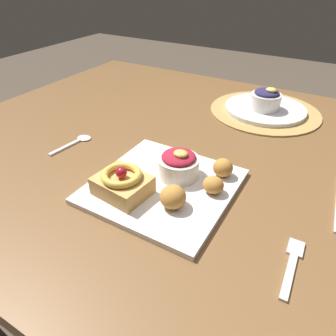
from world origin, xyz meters
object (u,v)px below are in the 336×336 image
at_px(fritter_back, 213,185).
at_px(spoon, 76,142).
at_px(front_plate, 163,186).
at_px(fritter_middle, 223,168).
at_px(back_plate, 264,108).
at_px(cake_slice, 122,183).
at_px(back_ramekin, 267,100).
at_px(fritter_front, 173,197).
at_px(berry_ramekin, 179,164).
at_px(fork, 292,263).

distance_m(fritter_back, spoon, 0.40).
height_order(front_plate, fritter_back, fritter_back).
xyz_separation_m(fritter_middle, spoon, (-0.39, -0.04, -0.03)).
bearing_deg(back_plate, cake_slice, -102.65).
bearing_deg(spoon, back_ramekin, -34.97).
xyz_separation_m(fritter_middle, fritter_back, (0.01, -0.06, -0.00)).
xyz_separation_m(back_ramekin, spoon, (-0.38, -0.43, -0.05)).
bearing_deg(cake_slice, fritter_front, 8.66).
bearing_deg(front_plate, spoon, 170.23).
height_order(berry_ramekin, fritter_middle, berry_ramekin).
bearing_deg(fritter_middle, front_plate, -136.54).
relative_size(front_plate, back_ramekin, 3.09).
height_order(fritter_back, spoon, fritter_back).
height_order(fritter_middle, back_ramekin, back_ramekin).
bearing_deg(fritter_front, berry_ramekin, 112.62).
distance_m(berry_ramekin, fritter_front, 0.10).
distance_m(fritter_front, fork, 0.23).
height_order(front_plate, fork, front_plate).
distance_m(fritter_front, fritter_back, 0.09).
bearing_deg(fritter_middle, back_plate, 93.06).
bearing_deg(front_plate, berry_ramekin, 73.24).
relative_size(fritter_back, fork, 0.34).
distance_m(fritter_middle, fritter_back, 0.06).
bearing_deg(cake_slice, fritter_back, 31.29).
relative_size(cake_slice, fritter_front, 2.19).
distance_m(fritter_front, spoon, 0.37).
relative_size(back_plate, spoon, 1.97).
relative_size(cake_slice, fritter_middle, 2.57).
distance_m(berry_ramekin, fritter_middle, 0.10).
height_order(fritter_front, fritter_back, fritter_front).
bearing_deg(fritter_back, back_plate, 93.27).
xyz_separation_m(berry_ramekin, fork, (0.26, -0.11, -0.04)).
distance_m(cake_slice, back_ramekin, 0.57).
relative_size(fritter_front, fritter_back, 1.19).
xyz_separation_m(front_plate, fork, (0.28, -0.06, -0.00)).
xyz_separation_m(fritter_front, back_plate, (0.02, 0.55, -0.02)).
bearing_deg(fritter_back, cake_slice, -148.71).
height_order(fritter_back, fork, fritter_back).
xyz_separation_m(front_plate, cake_slice, (-0.05, -0.07, 0.03)).
relative_size(cake_slice, fritter_back, 2.61).
distance_m(fork, spoon, 0.59).
relative_size(cake_slice, spoon, 0.87).
height_order(front_plate, back_plate, back_plate).
distance_m(fritter_middle, spoon, 0.40).
bearing_deg(fritter_front, fork, -3.50).
relative_size(front_plate, berry_ramekin, 3.17).
xyz_separation_m(cake_slice, fork, (0.33, 0.00, -0.03)).
height_order(front_plate, back_ramekin, back_ramekin).
bearing_deg(fork, berry_ramekin, 65.88).
bearing_deg(fritter_back, spoon, 176.48).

